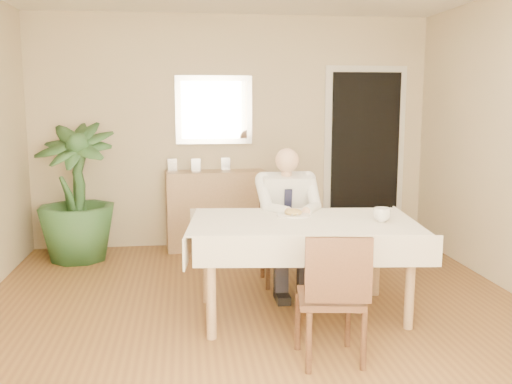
{
  "coord_description": "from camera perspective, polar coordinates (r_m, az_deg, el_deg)",
  "views": [
    {
      "loc": [
        -0.55,
        -3.99,
        1.65
      ],
      "look_at": [
        0.0,
        0.35,
        0.95
      ],
      "focal_mm": 40.0,
      "sensor_mm": 36.0,
      "label": 1
    }
  ],
  "objects": [
    {
      "name": "chair_far",
      "position": [
        5.25,
        2.7,
        -3.74
      ],
      "size": [
        0.44,
        0.44,
        0.86
      ],
      "rotation": [
        0.0,
        0.0,
        0.08
      ],
      "color": "#472816",
      "rests_on": "ground"
    },
    {
      "name": "fork",
      "position": [
        4.44,
        3.38,
        -2.25
      ],
      "size": [
        0.01,
        0.13,
        0.01
      ],
      "primitive_type": "cylinder",
      "rotation": [
        1.57,
        0.0,
        0.0
      ],
      "color": "silver",
      "rests_on": "dining_table"
    },
    {
      "name": "photo_frame_right",
      "position": [
        6.45,
        -3.05,
        2.84
      ],
      "size": [
        0.1,
        0.02,
        0.14
      ],
      "primitive_type": "cube",
      "color": "silver",
      "rests_on": "sideboard"
    },
    {
      "name": "sideboard",
      "position": [
        6.44,
        -4.05,
        -1.77
      ],
      "size": [
        1.12,
        0.46,
        0.88
      ],
      "primitive_type": "cube",
      "rotation": [
        0.0,
        0.0,
        0.08
      ],
      "color": "tan",
      "rests_on": "ground"
    },
    {
      "name": "photo_frame_center",
      "position": [
        6.36,
        -6.03,
        2.71
      ],
      "size": [
        0.1,
        0.02,
        0.14
      ],
      "primitive_type": "cube",
      "color": "silver",
      "rests_on": "sideboard"
    },
    {
      "name": "room",
      "position": [
        4.04,
        0.62,
        4.12
      ],
      "size": [
        5.0,
        5.02,
        2.6
      ],
      "color": "brown",
      "rests_on": "ground"
    },
    {
      "name": "mirror",
      "position": [
        6.47,
        -4.23,
        8.19
      ],
      "size": [
        0.86,
        0.04,
        0.76
      ],
      "color": "silver",
      "rests_on": "room"
    },
    {
      "name": "dining_table",
      "position": [
        4.37,
        4.68,
        -3.92
      ],
      "size": [
        1.82,
        1.2,
        0.75
      ],
      "rotation": [
        0.0,
        0.0,
        -0.11
      ],
      "color": "tan",
      "rests_on": "ground"
    },
    {
      "name": "coffee_mug",
      "position": [
        4.39,
        12.46,
        -2.23
      ],
      "size": [
        0.15,
        0.15,
        0.1
      ],
      "primitive_type": "imported",
      "rotation": [
        0.0,
        0.0,
        -0.14
      ],
      "color": "white",
      "rests_on": "dining_table"
    },
    {
      "name": "food",
      "position": [
        4.51,
        3.74,
        -2.03
      ],
      "size": [
        0.14,
        0.14,
        0.06
      ],
      "primitive_type": "ellipsoid",
      "color": "olive",
      "rests_on": "dining_table"
    },
    {
      "name": "photo_frame_left",
      "position": [
        6.39,
        -8.36,
        2.69
      ],
      "size": [
        0.1,
        0.02,
        0.14
      ],
      "primitive_type": "cube",
      "color": "silver",
      "rests_on": "sideboard"
    },
    {
      "name": "knife",
      "position": [
        4.46,
        4.39,
        -2.22
      ],
      "size": [
        0.01,
        0.13,
        0.01
      ],
      "primitive_type": "cylinder",
      "rotation": [
        1.57,
        0.0,
        0.0
      ],
      "color": "silver",
      "rests_on": "dining_table"
    },
    {
      "name": "chair_near",
      "position": [
        3.62,
        7.75,
        -9.92
      ],
      "size": [
        0.46,
        0.46,
        0.85
      ],
      "rotation": [
        0.0,
        0.0,
        -0.14
      ],
      "color": "#472816",
      "rests_on": "ground"
    },
    {
      "name": "seated_man",
      "position": [
        4.94,
        3.28,
        -2.12
      ],
      "size": [
        0.48,
        0.72,
        1.24
      ],
      "color": "white",
      "rests_on": "ground"
    },
    {
      "name": "doorway",
      "position": [
        6.82,
        10.79,
        3.46
      ],
      "size": [
        0.96,
        0.07,
        2.1
      ],
      "color": "white",
      "rests_on": "ground"
    },
    {
      "name": "plate",
      "position": [
        4.51,
        3.73,
        -2.3
      ],
      "size": [
        0.26,
        0.26,
        0.02
      ],
      "primitive_type": "cylinder",
      "color": "white",
      "rests_on": "dining_table"
    },
    {
      "name": "window",
      "position": [
        1.63,
        12.5,
        1.77
      ],
      "size": [
        1.34,
        0.04,
        1.44
      ],
      "color": "white",
      "rests_on": "room"
    },
    {
      "name": "potted_palm",
      "position": [
        6.17,
        -17.54,
        -0.05
      ],
      "size": [
        0.95,
        0.95,
        1.43
      ],
      "primitive_type": "imported",
      "rotation": [
        0.0,
        0.0,
        -0.21
      ],
      "color": "#284F25",
      "rests_on": "ground"
    }
  ]
}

